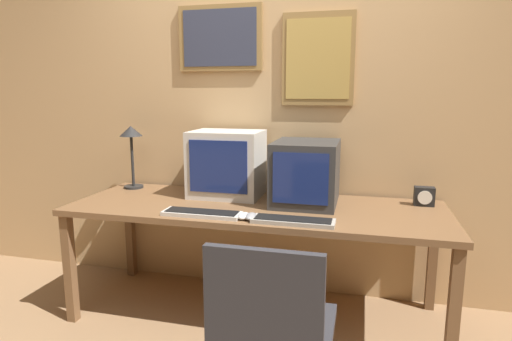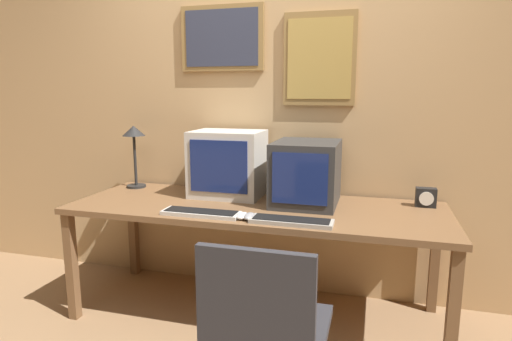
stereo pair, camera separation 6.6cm
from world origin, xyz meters
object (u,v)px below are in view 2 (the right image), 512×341
Objects in this scene: monitor_left at (228,164)px; mouse_near_keyboard at (249,216)px; keyboard_main at (201,213)px; mouse_far_corner at (242,216)px; desk_lamp at (134,140)px; keyboard_side at (291,221)px; monitor_right at (306,173)px; desk_clock at (426,197)px.

monitor_left is 0.60m from mouse_near_keyboard.
mouse_far_corner is at bearing -0.60° from keyboard_main.
monitor_left is at bearing -4.46° from desk_lamp.
monitor_left is 0.75m from keyboard_side.
monitor_right is 4.32× the size of mouse_near_keyboard.
mouse_far_corner is at bearing 177.70° from keyboard_side.
desk_clock reaches higher than mouse_far_corner.
keyboard_main is at bearing -89.07° from monitor_left.
mouse_near_keyboard is 1.09m from desk_clock.
keyboard_main is at bearing -156.63° from desk_clock.
desk_lamp is (-0.72, 0.06, 0.13)m from monitor_left.
keyboard_side is (-0.01, -0.43, -0.18)m from monitor_right.
keyboard_main is 0.24m from mouse_far_corner.
monitor_right is at bearing 89.27° from keyboard_side.
desk_clock is (1.23, 0.53, 0.04)m from keyboard_main.
desk_clock reaches higher than keyboard_main.
mouse_far_corner is at bearing -151.54° from desk_clock.
keyboard_side is at bearing -142.58° from desk_clock.
monitor_left is 0.97× the size of monitor_right.
keyboard_side is 0.27m from mouse_far_corner.
monitor_left is 0.74m from desk_lamp.
desk_lamp is (-1.25, 0.55, 0.33)m from keyboard_side.
keyboard_side is 3.72× the size of desk_clock.
keyboard_main is 4.06× the size of mouse_near_keyboard.
mouse_near_keyboard is (0.29, -0.49, -0.20)m from monitor_left.
monitor_right is at bearing -170.85° from desk_clock.
desk_lamp is (-0.98, 0.54, 0.33)m from mouse_far_corner.
keyboard_main is 1.00× the size of desk_lamp.
desk_clock is (0.71, 0.54, 0.04)m from keyboard_side.
monitor_left is 1.25m from desk_clock.
monitor_right is 4.48× the size of mouse_far_corner.
monitor_left is at bearing 136.73° from keyboard_side.
monitor_right is 1.27m from desk_lamp.
monitor_left reaches higher than desk_clock.
monitor_left is at bearing 90.93° from keyboard_main.
monitor_right is (0.53, -0.06, -0.02)m from monitor_left.
keyboard_side is 0.23m from mouse_near_keyboard.
desk_lamp is (-1.25, 0.12, 0.15)m from monitor_right.
desk_clock is (0.94, 0.54, 0.04)m from mouse_near_keyboard.
monitor_left is 1.03× the size of keyboard_main.
mouse_far_corner reaches higher than keyboard_main.
mouse_near_keyboard is 1.20m from desk_lamp.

